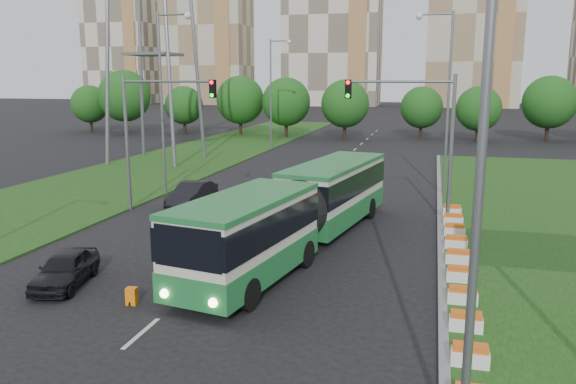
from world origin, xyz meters
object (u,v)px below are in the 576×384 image
(traffic_mast_median, at_px, (421,125))
(shopping_trolley, at_px, (132,296))
(articulated_bus, at_px, (298,209))
(pedestrian, at_px, (176,280))
(car_left_far, at_px, (192,194))
(car_left_near, at_px, (65,269))
(traffic_mast_left, at_px, (151,121))

(traffic_mast_median, bearing_deg, shopping_trolley, -123.32)
(articulated_bus, xyz_separation_m, pedestrian, (-2.58, -7.54, -1.00))
(articulated_bus, bearing_deg, traffic_mast_median, 58.91)
(traffic_mast_median, relative_size, car_left_far, 1.75)
(car_left_near, bearing_deg, shopping_trolley, -30.10)
(pedestrian, bearing_deg, articulated_bus, -25.54)
(car_left_near, distance_m, pedestrian, 4.86)
(traffic_mast_left, xyz_separation_m, articulated_bus, (9.95, -4.92, -3.52))
(car_left_near, height_order, car_left_far, car_left_far)
(pedestrian, bearing_deg, traffic_mast_left, 23.94)
(shopping_trolley, bearing_deg, traffic_mast_median, 49.12)
(pedestrian, height_order, shopping_trolley, pedestrian)
(car_left_near, xyz_separation_m, car_left_far, (-0.94, 13.80, 0.09))
(pedestrian, bearing_deg, shopping_trolley, 104.60)
(traffic_mast_left, relative_size, pedestrian, 4.82)
(traffic_mast_left, bearing_deg, car_left_far, 48.81)
(car_left_near, bearing_deg, traffic_mast_median, 32.96)
(shopping_trolley, bearing_deg, car_left_far, 98.73)
(traffic_mast_left, relative_size, car_left_far, 1.75)
(articulated_bus, bearing_deg, car_left_near, -126.25)
(traffic_mast_median, bearing_deg, car_left_near, -134.20)
(traffic_mast_left, relative_size, articulated_bus, 0.44)
(articulated_bus, relative_size, shopping_trolley, 29.66)
(traffic_mast_left, height_order, pedestrian, traffic_mast_left)
(car_left_near, bearing_deg, car_left_far, 81.08)
(traffic_mast_median, distance_m, traffic_mast_left, 15.19)
(articulated_bus, relative_size, car_left_near, 4.68)
(traffic_mast_median, xyz_separation_m, car_left_far, (-13.56, 0.82, -4.60))
(traffic_mast_median, distance_m, pedestrian, 16.20)
(car_left_far, bearing_deg, traffic_mast_left, -130.04)
(shopping_trolley, bearing_deg, car_left_near, 155.18)
(articulated_bus, distance_m, pedestrian, 8.04)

